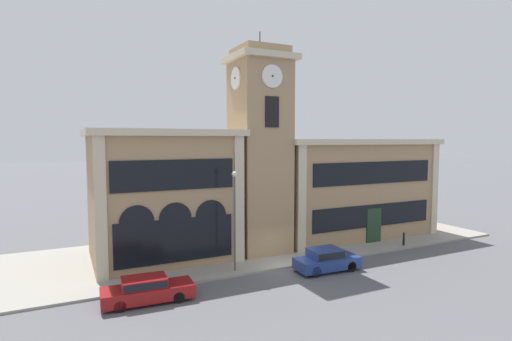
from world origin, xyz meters
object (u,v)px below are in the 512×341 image
(street_lamp, at_px, (235,207))
(bollard, at_px, (404,239))
(parked_car_near, at_px, (147,289))
(parked_car_mid, at_px, (326,259))

(street_lamp, bearing_deg, bollard, -0.65)
(street_lamp, relative_size, bollard, 6.19)
(bollard, bearing_deg, street_lamp, 179.35)
(parked_car_near, xyz_separation_m, bollard, (20.98, 2.10, -0.05))
(parked_car_near, bearing_deg, street_lamp, 23.18)
(parked_car_mid, relative_size, bollard, 4.18)
(parked_car_near, distance_m, parked_car_mid, 11.78)
(parked_car_mid, relative_size, street_lamp, 0.68)
(parked_car_near, distance_m, bollard, 21.08)
(parked_car_mid, bearing_deg, bollard, 15.66)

